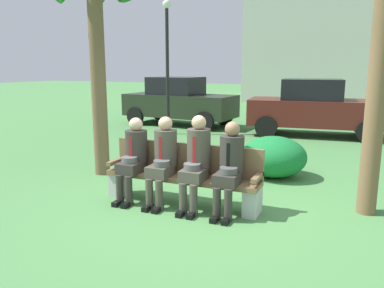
{
  "coord_description": "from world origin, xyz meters",
  "views": [
    {
      "loc": [
        1.97,
        -4.99,
        2.03
      ],
      "look_at": [
        -0.36,
        0.42,
        0.85
      ],
      "focal_mm": 36.08,
      "sensor_mm": 36.0,
      "label": 1
    }
  ],
  "objects_px": {
    "seated_man_rightmost": "(230,164)",
    "street_lamp": "(167,55)",
    "seated_man_leftmost": "(133,155)",
    "parked_car_far": "(315,108)",
    "shrub_near_bench": "(273,157)",
    "seated_man_centerright": "(196,158)",
    "seated_man_centerleft": "(163,156)",
    "parked_car_near": "(179,101)",
    "palm_tree_short": "(94,3)",
    "park_bench": "(183,175)",
    "shrub_mid_lawn": "(270,160)",
    "building_backdrop": "(380,4)"
  },
  "relations": [
    {
      "from": "seated_man_leftmost",
      "to": "seated_man_centerright",
      "type": "height_order",
      "value": "seated_man_centerright"
    },
    {
      "from": "seated_man_centerleft",
      "to": "shrub_near_bench",
      "type": "relative_size",
      "value": 1.07
    },
    {
      "from": "building_backdrop",
      "to": "shrub_mid_lawn",
      "type": "bearing_deg",
      "value": -96.6
    },
    {
      "from": "palm_tree_short",
      "to": "shrub_near_bench",
      "type": "xyz_separation_m",
      "value": [
        3.11,
        1.07,
        -2.76
      ]
    },
    {
      "from": "parked_car_near",
      "to": "building_backdrop",
      "type": "bearing_deg",
      "value": 63.99
    },
    {
      "from": "park_bench",
      "to": "palm_tree_short",
      "type": "bearing_deg",
      "value": 157.24
    },
    {
      "from": "parked_car_far",
      "to": "building_backdrop",
      "type": "bearing_deg",
      "value": 82.23
    },
    {
      "from": "parked_car_near",
      "to": "seated_man_centerleft",
      "type": "bearing_deg",
      "value": -66.45
    },
    {
      "from": "seated_man_leftmost",
      "to": "parked_car_far",
      "type": "distance_m",
      "value": 7.25
    },
    {
      "from": "parked_car_near",
      "to": "shrub_near_bench",
      "type": "bearing_deg",
      "value": -49.81
    },
    {
      "from": "seated_man_leftmost",
      "to": "seated_man_centerright",
      "type": "xyz_separation_m",
      "value": [
        1.04,
        0.01,
        0.04
      ]
    },
    {
      "from": "seated_man_centerleft",
      "to": "seated_man_rightmost",
      "type": "xyz_separation_m",
      "value": [
        1.03,
        -0.0,
        -0.01
      ]
    },
    {
      "from": "seated_man_rightmost",
      "to": "street_lamp",
      "type": "xyz_separation_m",
      "value": [
        -3.75,
        5.54,
        1.66
      ]
    },
    {
      "from": "seated_man_centerright",
      "to": "street_lamp",
      "type": "bearing_deg",
      "value": 120.43
    },
    {
      "from": "seated_man_rightmost",
      "to": "shrub_mid_lawn",
      "type": "height_order",
      "value": "seated_man_rightmost"
    },
    {
      "from": "seated_man_rightmost",
      "to": "palm_tree_short",
      "type": "distance_m",
      "value": 3.94
    },
    {
      "from": "seated_man_leftmost",
      "to": "shrub_near_bench",
      "type": "relative_size",
      "value": 1.04
    },
    {
      "from": "parked_car_near",
      "to": "park_bench",
      "type": "bearing_deg",
      "value": -64.34
    },
    {
      "from": "seated_man_centerleft",
      "to": "parked_car_near",
      "type": "distance_m",
      "value": 8.01
    },
    {
      "from": "park_bench",
      "to": "shrub_near_bench",
      "type": "bearing_deg",
      "value": 64.27
    },
    {
      "from": "seated_man_leftmost",
      "to": "seated_man_rightmost",
      "type": "bearing_deg",
      "value": 0.1
    },
    {
      "from": "seated_man_rightmost",
      "to": "parked_car_far",
      "type": "xyz_separation_m",
      "value": [
        0.4,
        6.98,
        0.12
      ]
    },
    {
      "from": "seated_man_leftmost",
      "to": "shrub_mid_lawn",
      "type": "relative_size",
      "value": 1.23
    },
    {
      "from": "street_lamp",
      "to": "building_backdrop",
      "type": "height_order",
      "value": "building_backdrop"
    },
    {
      "from": "seated_man_leftmost",
      "to": "shrub_mid_lawn",
      "type": "xyz_separation_m",
      "value": [
        1.67,
        2.09,
        -0.39
      ]
    },
    {
      "from": "shrub_mid_lawn",
      "to": "park_bench",
      "type": "bearing_deg",
      "value": -114.56
    },
    {
      "from": "seated_man_centerleft",
      "to": "shrub_near_bench",
      "type": "distance_m",
      "value": 2.46
    },
    {
      "from": "park_bench",
      "to": "palm_tree_short",
      "type": "height_order",
      "value": "palm_tree_short"
    },
    {
      "from": "park_bench",
      "to": "shrub_near_bench",
      "type": "xyz_separation_m",
      "value": [
        0.95,
        1.98,
        -0.06
      ]
    },
    {
      "from": "shrub_near_bench",
      "to": "seated_man_leftmost",
      "type": "bearing_deg",
      "value": -129.21
    },
    {
      "from": "palm_tree_short",
      "to": "parked_car_far",
      "type": "relative_size",
      "value": 1.09
    },
    {
      "from": "street_lamp",
      "to": "building_backdrop",
      "type": "bearing_deg",
      "value": 68.29
    },
    {
      "from": "seated_man_rightmost",
      "to": "palm_tree_short",
      "type": "height_order",
      "value": "palm_tree_short"
    },
    {
      "from": "seated_man_rightmost",
      "to": "building_backdrop",
      "type": "bearing_deg",
      "value": 83.73
    },
    {
      "from": "seated_man_rightmost",
      "to": "shrub_near_bench",
      "type": "height_order",
      "value": "seated_man_rightmost"
    },
    {
      "from": "park_bench",
      "to": "seated_man_leftmost",
      "type": "height_order",
      "value": "seated_man_leftmost"
    },
    {
      "from": "seated_man_centerleft",
      "to": "building_backdrop",
      "type": "height_order",
      "value": "building_backdrop"
    },
    {
      "from": "seated_man_centerleft",
      "to": "shrub_near_bench",
      "type": "height_order",
      "value": "seated_man_centerleft"
    },
    {
      "from": "building_backdrop",
      "to": "palm_tree_short",
      "type": "bearing_deg",
      "value": -104.83
    },
    {
      "from": "park_bench",
      "to": "street_lamp",
      "type": "relative_size",
      "value": 0.6
    },
    {
      "from": "seated_man_centerleft",
      "to": "palm_tree_short",
      "type": "relative_size",
      "value": 0.3
    },
    {
      "from": "seated_man_leftmost",
      "to": "building_backdrop",
      "type": "xyz_separation_m",
      "value": [
        3.81,
        20.67,
        4.87
      ]
    },
    {
      "from": "park_bench",
      "to": "shrub_mid_lawn",
      "type": "xyz_separation_m",
      "value": [
        0.89,
        1.95,
        -0.11
      ]
    },
    {
      "from": "parked_car_far",
      "to": "street_lamp",
      "type": "relative_size",
      "value": 1.03
    },
    {
      "from": "park_bench",
      "to": "palm_tree_short",
      "type": "xyz_separation_m",
      "value": [
        -2.16,
        0.9,
        2.71
      ]
    },
    {
      "from": "seated_man_leftmost",
      "to": "building_backdrop",
      "type": "relative_size",
      "value": 0.09
    },
    {
      "from": "seated_man_leftmost",
      "to": "seated_man_centerright",
      "type": "bearing_deg",
      "value": 0.47
    },
    {
      "from": "park_bench",
      "to": "building_backdrop",
      "type": "xyz_separation_m",
      "value": [
        3.04,
        20.53,
        5.14
      ]
    },
    {
      "from": "seated_man_leftmost",
      "to": "shrub_near_bench",
      "type": "xyz_separation_m",
      "value": [
        1.73,
        2.12,
        -0.33
      ]
    },
    {
      "from": "park_bench",
      "to": "seated_man_centerleft",
      "type": "relative_size",
      "value": 1.81
    }
  ]
}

